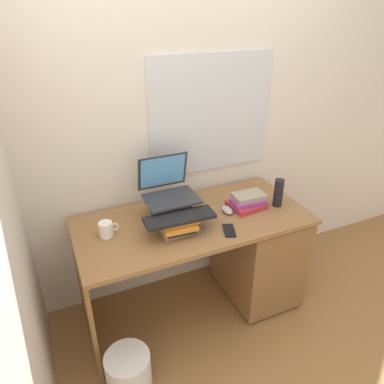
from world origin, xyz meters
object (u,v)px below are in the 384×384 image
at_px(cell_phone, 229,230).
at_px(book_stack_keyboard_riser, 179,225).
at_px(mug, 106,229).
at_px(book_stack_side, 247,202).
at_px(wastebasket, 129,374).
at_px(desk, 243,250).
at_px(keyboard, 180,218).
at_px(book_stack_tall, 172,209).
at_px(computer_mouse, 227,210).
at_px(laptop, 168,187).
at_px(water_bottle, 278,193).

bearing_deg(cell_phone, book_stack_keyboard_riser, 178.68).
relative_size(mug, cell_phone, 0.87).
height_order(book_stack_side, wastebasket, book_stack_side).
bearing_deg(wastebasket, book_stack_side, 23.57).
height_order(desk, wastebasket, desk).
bearing_deg(book_stack_side, keyboard, -169.05).
height_order(book_stack_tall, cell_phone, book_stack_tall).
bearing_deg(cell_phone, keyboard, 179.67).
height_order(keyboard, mug, keyboard).
height_order(book_stack_tall, wastebasket, book_stack_tall).
distance_m(desk, mug, 1.01).
xyz_separation_m(book_stack_keyboard_riser, keyboard, (0.00, -0.01, 0.06)).
relative_size(book_stack_tall, keyboard, 0.58).
xyz_separation_m(book_stack_side, computer_mouse, (-0.16, -0.01, -0.02)).
distance_m(book_stack_tall, keyboard, 0.18).
bearing_deg(laptop, keyboard, -94.41).
distance_m(desk, computer_mouse, 0.39).
relative_size(book_stack_side, cell_phone, 1.81).
height_order(keyboard, computer_mouse, keyboard).
bearing_deg(laptop, desk, -17.36).
height_order(laptop, wastebasket, laptop).
relative_size(laptop, water_bottle, 1.69).
bearing_deg(water_bottle, desk, 167.79).
distance_m(desk, book_stack_side, 0.39).
height_order(laptop, keyboard, laptop).
relative_size(desk, keyboard, 3.55).
distance_m(book_stack_tall, laptop, 0.14).
relative_size(desk, book_stack_tall, 6.07).
relative_size(book_stack_tall, laptop, 0.75).
distance_m(cell_phone, wastebasket, 0.99).
distance_m(desk, book_stack_tall, 0.65).
relative_size(laptop, cell_phone, 2.40).
bearing_deg(wastebasket, keyboard, 35.79).
relative_size(book_stack_side, wastebasket, 0.90).
relative_size(book_stack_tall, book_stack_side, 1.00).
relative_size(book_stack_side, computer_mouse, 2.36).
bearing_deg(book_stack_keyboard_riser, book_stack_side, 10.14).
bearing_deg(book_stack_tall, keyboard, -96.84).
distance_m(keyboard, computer_mouse, 0.40).
distance_m(book_stack_side, computer_mouse, 0.16).
bearing_deg(mug, water_bottle, -5.46).
height_order(laptop, water_bottle, laptop).
bearing_deg(cell_phone, wastebasket, -143.04).
height_order(laptop, cell_phone, laptop).
bearing_deg(water_bottle, computer_mouse, 171.06).
height_order(desk, book_stack_keyboard_riser, book_stack_keyboard_riser).
bearing_deg(keyboard, laptop, 87.87).
distance_m(desk, book_stack_keyboard_riser, 0.66).
bearing_deg(cell_phone, mug, 179.85).
bearing_deg(keyboard, wastebasket, -141.93).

